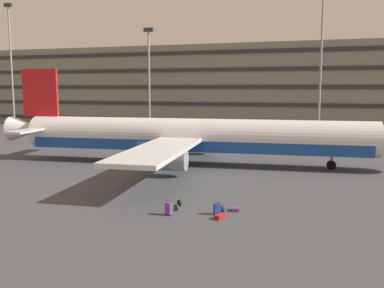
{
  "coord_description": "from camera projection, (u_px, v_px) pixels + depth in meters",
  "views": [
    {
      "loc": [
        17.29,
        -40.04,
        8.01
      ],
      "look_at": [
        6.02,
        -4.39,
        3.0
      ],
      "focal_mm": 39.34,
      "sensor_mm": 36.0,
      "label": 1
    }
  ],
  "objects": [
    {
      "name": "ground_plane",
      "position": [
        150.0,
        165.0,
        44.06
      ],
      "size": [
        600.0,
        600.0,
        0.0
      ],
      "primitive_type": "plane",
      "color": "#424449"
    },
    {
      "name": "terminal_structure",
      "position": [
        238.0,
        87.0,
        86.7
      ],
      "size": [
        169.34,
        15.32,
        16.35
      ],
      "color": "gray",
      "rests_on": "ground_plane"
    },
    {
      "name": "airliner",
      "position": [
        190.0,
        137.0,
        44.16
      ],
      "size": [
        42.37,
        34.48,
        10.11
      ],
      "color": "silver",
      "rests_on": "ground_plane"
    },
    {
      "name": "light_mast_far_left",
      "position": [
        11.0,
        57.0,
        85.69
      ],
      "size": [
        1.8,
        0.5,
        24.84
      ],
      "color": "gray",
      "rests_on": "ground_plane"
    },
    {
      "name": "light_mast_left",
      "position": [
        149.0,
        71.0,
        76.99
      ],
      "size": [
        1.8,
        0.5,
        18.78
      ],
      "color": "gray",
      "rests_on": "ground_plane"
    },
    {
      "name": "light_mast_center_left",
      "position": [
        321.0,
        50.0,
        67.58
      ],
      "size": [
        1.8,
        0.5,
        24.67
      ],
      "color": "gray",
      "rests_on": "ground_plane"
    },
    {
      "name": "suitcase_small",
      "position": [
        217.0,
        209.0,
        26.71
      ],
      "size": [
        0.47,
        0.45,
        0.83
      ],
      "color": "navy",
      "rests_on": "ground_plane"
    },
    {
      "name": "suitcase_laid_flat",
      "position": [
        220.0,
        217.0,
        25.84
      ],
      "size": [
        0.72,
        0.8,
        0.28
      ],
      "color": "#B21E23",
      "rests_on": "ground_plane"
    },
    {
      "name": "suitcase_teal",
      "position": [
        169.0,
        209.0,
        26.58
      ],
      "size": [
        0.5,
        0.4,
        0.97
      ],
      "color": "#72388C",
      "rests_on": "ground_plane"
    },
    {
      "name": "suitcase_large",
      "position": [
        236.0,
        209.0,
        27.56
      ],
      "size": [
        0.6,
        0.8,
        0.24
      ],
      "color": "#72388C",
      "rests_on": "ground_plane"
    },
    {
      "name": "backpack_silver",
      "position": [
        177.0,
        207.0,
        27.62
      ],
      "size": [
        0.37,
        0.34,
        0.48
      ],
      "color": "#264C26",
      "rests_on": "ground_plane"
    },
    {
      "name": "backpack_orange",
      "position": [
        224.0,
        209.0,
        27.3
      ],
      "size": [
        0.38,
        0.4,
        0.46
      ],
      "color": "navy",
      "rests_on": "ground_plane"
    },
    {
      "name": "backpack_red",
      "position": [
        180.0,
        203.0,
        28.54
      ],
      "size": [
        0.39,
        0.38,
        0.54
      ],
      "color": "black",
      "rests_on": "ground_plane"
    }
  ]
}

